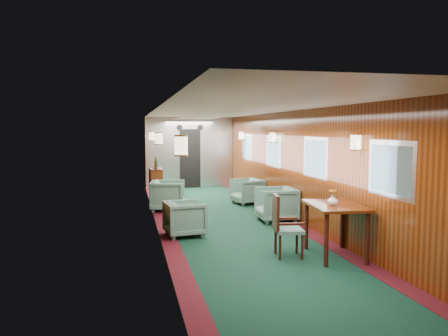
% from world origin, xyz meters
% --- Properties ---
extents(room, '(12.00, 12.10, 2.40)m').
position_xyz_m(room, '(0.00, 0.00, 1.63)').
color(room, '#0E3223').
rests_on(room, ground).
extents(bulkhead, '(2.98, 0.17, 2.39)m').
position_xyz_m(bulkhead, '(0.00, 5.91, 1.18)').
color(bulkhead, silver).
rests_on(bulkhead, ground).
extents(windows_right, '(0.02, 8.60, 0.80)m').
position_xyz_m(windows_right, '(1.49, 0.25, 1.45)').
color(windows_right, '#ACAEB3').
rests_on(windows_right, ground).
extents(wall_sconces, '(2.97, 7.97, 0.25)m').
position_xyz_m(wall_sconces, '(0.00, 0.57, 1.79)').
color(wall_sconces, '#FFF0C6').
rests_on(wall_sconces, ground).
extents(dining_table, '(0.89, 1.18, 0.83)m').
position_xyz_m(dining_table, '(1.10, -2.67, 0.70)').
color(dining_table, '#642A0D').
rests_on(dining_table, ground).
extents(side_chair, '(0.49, 0.51, 0.99)m').
position_xyz_m(side_chair, '(0.30, -2.50, 0.53)').
color(side_chair, '#22504B').
rests_on(side_chair, ground).
extents(credenza, '(0.33, 1.07, 1.23)m').
position_xyz_m(credenza, '(-1.34, 2.98, 0.49)').
color(credenza, '#642A0D').
rests_on(credenza, ground).
extents(flower_vase, '(0.19, 0.19, 0.16)m').
position_xyz_m(flower_vase, '(1.01, -2.75, 0.91)').
color(flower_vase, white).
rests_on(flower_vase, dining_table).
extents(armchair_left_near, '(0.81, 0.79, 0.66)m').
position_xyz_m(armchair_left_near, '(-1.02, -0.81, 0.33)').
color(armchair_left_near, '#22504B').
rests_on(armchair_left_near, ground).
extents(armchair_left_far, '(0.94, 0.93, 0.75)m').
position_xyz_m(armchair_left_far, '(-1.11, 1.80, 0.37)').
color(armchair_left_far, '#22504B').
rests_on(armchair_left_far, ground).
extents(armchair_right_near, '(0.84, 0.82, 0.74)m').
position_xyz_m(armchair_right_near, '(1.08, 0.05, 0.37)').
color(armchair_right_near, '#22504B').
rests_on(armchair_right_near, ground).
extents(armchair_right_far, '(0.89, 0.87, 0.68)m').
position_xyz_m(armchair_right_far, '(1.05, 2.33, 0.34)').
color(armchair_right_far, '#22504B').
rests_on(armchair_right_far, ground).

